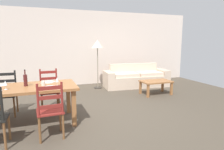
{
  "coord_description": "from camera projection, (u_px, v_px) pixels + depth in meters",
  "views": [
    {
      "loc": [
        -1.12,
        -4.0,
        1.58
      ],
      "look_at": [
        0.58,
        0.63,
        0.75
      ],
      "focal_mm": 31.7,
      "sensor_mm": 36.0,
      "label": 1
    }
  ],
  "objects": [
    {
      "name": "dining_chair_near_right",
      "position": [
        50.0,
        111.0,
        3.21
      ],
      "size": [
        0.44,
        0.42,
        0.96
      ],
      "color": "maroon",
      "rests_on": "ground_plane"
    },
    {
      "name": "ground_plane",
      "position": [
        97.0,
        115.0,
        4.35
      ],
      "size": [
        9.6,
        9.6,
        0.02
      ],
      "primitive_type": "cube",
      "color": "#4A4135"
    },
    {
      "name": "standing_lamp",
      "position": [
        97.0,
        47.0,
        6.61
      ],
      "size": [
        0.4,
        0.4,
        1.64
      ],
      "color": "#332D28",
      "rests_on": "ground_plane"
    },
    {
      "name": "coffee_cup_primary",
      "position": [
        43.0,
        83.0,
        3.77
      ],
      "size": [
        0.07,
        0.07,
        0.09
      ],
      "primitive_type": "cylinder",
      "color": "beige",
      "rests_on": "dining_table"
    },
    {
      "name": "couch",
      "position": [
        136.0,
        78.0,
        7.09
      ],
      "size": [
        2.34,
        0.98,
        0.8
      ],
      "color": "beige",
      "rests_on": "ground_plane"
    },
    {
      "name": "dinner_plate_far_left",
      "position": [
        0.0,
        85.0,
        3.78
      ],
      "size": [
        0.24,
        0.24,
        0.02
      ],
      "primitive_type": "cylinder",
      "color": "white",
      "rests_on": "dining_table"
    },
    {
      "name": "dinner_plate_near_right",
      "position": [
        50.0,
        87.0,
        3.63
      ],
      "size": [
        0.24,
        0.24,
        0.02
      ],
      "primitive_type": "cylinder",
      "color": "white",
      "rests_on": "dining_table"
    },
    {
      "name": "fork_near_right",
      "position": [
        42.0,
        88.0,
        3.58
      ],
      "size": [
        0.02,
        0.17,
        0.01
      ],
      "primitive_type": "cube",
      "rotation": [
        0.0,
        0.0,
        -0.01
      ],
      "color": "silver",
      "rests_on": "dining_table"
    },
    {
      "name": "wall_far",
      "position": [
        72.0,
        48.0,
        7.18
      ],
      "size": [
        9.6,
        0.16,
        2.7
      ],
      "primitive_type": "cube",
      "color": "beige",
      "rests_on": "ground_plane"
    },
    {
      "name": "wine_glass_near_left",
      "position": [
        5.0,
        83.0,
        3.46
      ],
      "size": [
        0.06,
        0.06,
        0.16
      ],
      "color": "white",
      "rests_on": "dining_table"
    },
    {
      "name": "dinner_plate_far_right",
      "position": [
        49.0,
        82.0,
        4.09
      ],
      "size": [
        0.24,
        0.24,
        0.02
      ],
      "primitive_type": "cylinder",
      "color": "white",
      "rests_on": "dining_table"
    },
    {
      "name": "wine_glass_near_right",
      "position": [
        57.0,
        80.0,
        3.77
      ],
      "size": [
        0.06,
        0.06,
        0.16
      ],
      "color": "white",
      "rests_on": "dining_table"
    },
    {
      "name": "coffee_table",
      "position": [
        156.0,
        83.0,
        5.97
      ],
      "size": [
        0.9,
        0.56,
        0.42
      ],
      "color": "#9B6337",
      "rests_on": "ground_plane"
    },
    {
      "name": "fork_far_right",
      "position": [
        41.0,
        83.0,
        4.04
      ],
      "size": [
        0.03,
        0.17,
        0.01
      ],
      "primitive_type": "cube",
      "rotation": [
        0.0,
        0.0,
        -0.09
      ],
      "color": "silver",
      "rests_on": "dining_table"
    },
    {
      "name": "dining_chair_far_right",
      "position": [
        49.0,
        90.0,
        4.58
      ],
      "size": [
        0.43,
        0.41,
        0.96
      ],
      "color": "maroon",
      "rests_on": "ground_plane"
    },
    {
      "name": "dining_table",
      "position": [
        25.0,
        91.0,
        3.72
      ],
      "size": [
        1.9,
        0.96,
        0.75
      ],
      "color": "#9B6337",
      "rests_on": "ground_plane"
    },
    {
      "name": "dining_chair_far_left",
      "position": [
        6.0,
        93.0,
        4.28
      ],
      "size": [
        0.45,
        0.43,
        0.96
      ],
      "color": "black",
      "rests_on": "ground_plane"
    },
    {
      "name": "wine_bottle",
      "position": [
        25.0,
        80.0,
        3.73
      ],
      "size": [
        0.07,
        0.07,
        0.32
      ],
      "color": "#471919",
      "rests_on": "dining_table"
    }
  ]
}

